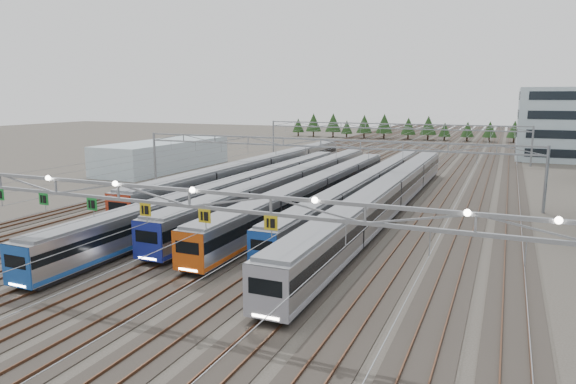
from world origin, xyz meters
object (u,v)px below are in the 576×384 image
at_px(train_d, 317,191).
at_px(gantry_far, 390,130).
at_px(train_a, 262,170).
at_px(train_f, 388,196).
at_px(gantry_near, 117,195).
at_px(depot_bldg_north, 573,124).
at_px(train_b, 241,190).
at_px(gantry_mid, 321,150).
at_px(train_e, 370,184).
at_px(west_shed, 165,155).
at_px(train_c, 292,184).

height_order(train_d, gantry_far, gantry_far).
bearing_deg(train_a, train_d, -42.08).
bearing_deg(train_f, train_a, 150.75).
xyz_separation_m(gantry_near, depot_bldg_north, (36.29, 100.49, 0.68)).
relative_size(train_b, train_f, 0.98).
height_order(gantry_near, gantry_mid, gantry_near).
bearing_deg(depot_bldg_north, gantry_near, -109.86).
relative_size(gantry_mid, gantry_far, 1.00).
distance_m(train_e, west_shed, 44.70).
xyz_separation_m(train_c, gantry_mid, (2.25, 4.64, 4.24)).
xyz_separation_m(train_b, west_shed, (-29.45, 24.18, 0.63)).
height_order(gantry_near, west_shed, gantry_near).
height_order(train_c, gantry_mid, gantry_mid).
bearing_deg(gantry_mid, gantry_far, 90.00).
distance_m(train_c, gantry_mid, 6.68).
height_order(train_e, gantry_mid, gantry_mid).
bearing_deg(west_shed, train_c, -28.23).
distance_m(train_f, gantry_far, 54.31).
bearing_deg(depot_bldg_north, train_d, -116.59).
xyz_separation_m(train_b, train_f, (18.00, 2.63, 0.17)).
xyz_separation_m(train_d, train_f, (9.00, -0.41, 0.13)).
distance_m(train_b, gantry_far, 56.17).
bearing_deg(west_shed, gantry_far, 40.95).
xyz_separation_m(gantry_mid, depot_bldg_north, (36.25, 60.37, 1.38)).
bearing_deg(train_d, train_b, -161.33).
height_order(gantry_far, depot_bldg_north, depot_bldg_north).
distance_m(train_a, gantry_mid, 12.83).
distance_m(gantry_near, west_shed, 64.89).
bearing_deg(train_f, train_c, 166.17).
bearing_deg(train_e, west_shed, 163.91).
height_order(train_c, train_f, train_f).
bearing_deg(depot_bldg_north, train_c, -120.63).
distance_m(train_b, train_c, 7.46).
bearing_deg(gantry_far, train_d, -87.55).
bearing_deg(train_b, depot_bldg_north, 58.79).
height_order(train_b, train_e, train_b).
height_order(train_a, west_shed, west_shed).
bearing_deg(depot_bldg_north, train_a, -130.44).
bearing_deg(train_d, gantry_far, 92.45).
xyz_separation_m(train_a, gantry_near, (11.20, -44.76, 4.77)).
distance_m(train_b, depot_bldg_north, 83.17).
height_order(gantry_near, gantry_far, gantry_near).
relative_size(train_e, gantry_near, 1.19).
bearing_deg(gantry_mid, train_d, -73.41).
relative_size(train_a, train_f, 0.98).
bearing_deg(train_c, west_shed, 151.77).
bearing_deg(gantry_near, train_d, 85.97).
bearing_deg(train_e, gantry_far, 98.76).
relative_size(gantry_near, depot_bldg_north, 2.56).
xyz_separation_m(depot_bldg_north, west_shed, (-72.44, -46.78, -5.12)).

